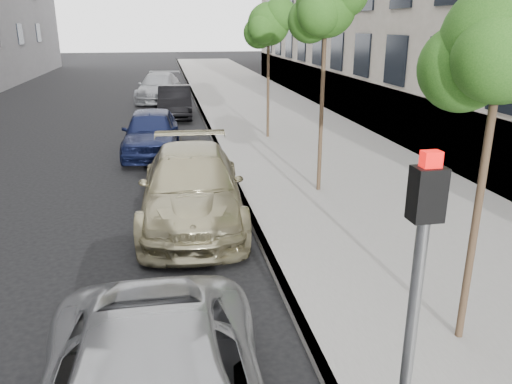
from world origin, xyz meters
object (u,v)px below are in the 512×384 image
object	(u,v)px
tree_near	(505,42)
sedan_rear	(159,87)
tree_mid	(327,7)
signal_pole	(415,296)
tree_far	(269,24)
suv	(192,186)
sedan_black	(175,102)
sedan_blue	(151,132)

from	to	relation	value
tree_near	sedan_rear	size ratio (longest dim) A/B	0.89
tree_mid	signal_pole	bearing A→B (deg)	-102.73
sedan_rear	tree_mid	bearing A→B (deg)	-69.07
signal_pole	tree_near	bearing A→B (deg)	45.92
tree_far	sedan_rear	bearing A→B (deg)	109.99
suv	sedan_black	bearing A→B (deg)	92.87
suv	tree_far	bearing A→B (deg)	69.36
tree_near	signal_pole	xyz separation A→B (m)	(-1.93, -2.03, -1.88)
tree_far	suv	bearing A→B (deg)	-113.52
tree_mid	sedan_black	world-z (taller)	tree_mid
signal_pole	sedan_black	bearing A→B (deg)	93.32
signal_pole	suv	world-z (taller)	signal_pole
sedan_blue	sedan_black	bearing A→B (deg)	84.58
signal_pole	sedan_blue	xyz separation A→B (m)	(-2.39, 13.66, -1.37)
suv	sedan_rear	xyz separation A→B (m)	(-0.74, 18.81, -0.01)
signal_pole	sedan_black	size ratio (longest dim) A/B	0.73
sedan_black	tree_mid	bearing A→B (deg)	-72.85
tree_near	tree_mid	xyz separation A→B (m)	(-0.00, 6.50, 0.57)
signal_pole	sedan_rear	world-z (taller)	signal_pole
tree_mid	suv	world-z (taller)	tree_mid
signal_pole	sedan_blue	distance (m)	13.93
tree_near	tree_far	bearing A→B (deg)	90.00
sedan_black	suv	bearing A→B (deg)	-88.08
sedan_black	sedan_rear	world-z (taller)	sedan_rear
tree_mid	tree_near	bearing A→B (deg)	-90.00
signal_pole	suv	bearing A→B (deg)	100.19
tree_mid	tree_far	world-z (taller)	tree_mid
tree_far	tree_near	bearing A→B (deg)	-90.00
tree_near	tree_far	xyz separation A→B (m)	(0.00, 13.00, 0.20)
tree_far	sedan_blue	distance (m)	5.68
suv	sedan_blue	xyz separation A→B (m)	(-0.99, 6.28, -0.02)
tree_near	sedan_blue	distance (m)	12.82
sedan_blue	sedan_black	xyz separation A→B (m)	(0.99, 7.09, -0.04)
tree_far	sedan_rear	distance (m)	12.37
suv	tree_mid	bearing A→B (deg)	21.87
sedan_blue	sedan_rear	world-z (taller)	sedan_rear
tree_near	suv	world-z (taller)	tree_near
signal_pole	sedan_black	distance (m)	20.84
tree_near	tree_mid	size ratio (longest dim) A/B	0.89
tree_near	sedan_rear	world-z (taller)	tree_near
tree_near	signal_pole	size ratio (longest dim) A/B	1.48
tree_near	sedan_black	bearing A→B (deg)	100.08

